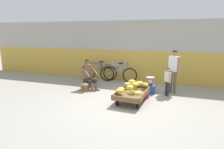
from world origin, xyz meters
The scene contains 14 objects.
ground_plane centered at (0.00, 0.00, 0.00)m, with size 80.00×80.00×0.00m, color gray.
back_wall centered at (0.00, 3.14, 1.32)m, with size 16.00×0.30×2.64m.
banana_cart centered at (0.17, 0.41, 0.24)m, with size 0.94×1.49×0.36m.
banana_pile centered at (0.17, 0.44, 0.47)m, with size 0.91×1.27×0.27m.
low_bench centered at (-1.79, 1.28, 0.20)m, with size 0.40×1.12×0.27m.
vendor_seated centered at (-1.71, 1.24, 0.57)m, with size 0.74×0.64×1.14m.
plastic_crate centered at (0.59, 1.41, 0.15)m, with size 0.36×0.28×0.30m.
weighing_scale centered at (0.59, 1.41, 0.45)m, with size 0.30×0.30×0.29m.
bicycle_near_left centered at (-1.91, 2.74, 0.35)m, with size 1.66×0.48×0.86m.
bicycle_far_left centered at (-0.96, 2.64, 0.35)m, with size 1.66×0.48×0.86m.
sign_board centered at (-1.01, 2.98, 0.43)m, with size 0.70×0.30×0.86m.
customer_adult centered at (1.35, 1.73, 0.95)m, with size 0.43×0.34×1.53m.
customer_child centered at (1.19, 1.30, 0.60)m, with size 0.23×0.24×0.97m.
shopping_bag centered at (0.55, 0.91, 0.12)m, with size 0.18×0.12×0.24m, color #D13D4C.
Camera 1 is at (1.43, -5.31, 2.14)m, focal length 31.04 mm.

